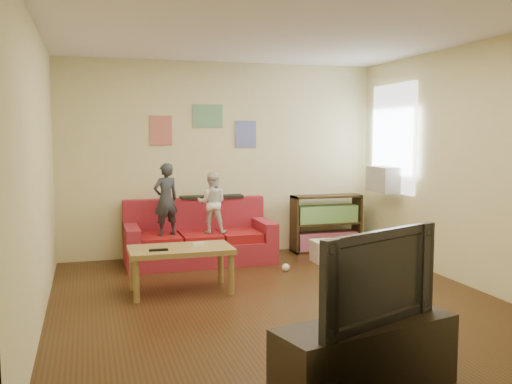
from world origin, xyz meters
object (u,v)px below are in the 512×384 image
object	(u,v)px
coffee_table	(181,254)
television	(368,275)
sofa	(199,240)
child_b	(212,203)
bookshelf	(326,226)
file_box	(328,251)
child_a	(166,199)
tv_stand	(366,357)

from	to	relation	value
coffee_table	television	xyz separation A→B (m)	(0.79, -2.73, 0.37)
sofa	child_b	distance (m)	0.57
bookshelf	file_box	world-z (taller)	bookshelf
coffee_table	child_a	bearing A→B (deg)	89.35
sofa	tv_stand	size ratio (longest dim) A/B	1.51
child_b	sofa	bearing A→B (deg)	-32.21
bookshelf	tv_stand	xyz separation A→B (m)	(-1.59, -4.31, -0.12)
television	sofa	bearing A→B (deg)	71.35
tv_stand	file_box	bearing A→B (deg)	55.68
sofa	tv_stand	xyz separation A→B (m)	(0.33, -4.15, -0.05)
child_a	television	distance (m)	4.06
child_b	television	bearing A→B (deg)	108.70
sofa	television	distance (m)	4.19
television	tv_stand	bearing A→B (deg)	0.00
sofa	television	world-z (taller)	television
sofa	bookshelf	bearing A→B (deg)	4.92
sofa	file_box	size ratio (longest dim) A/B	4.62
coffee_table	tv_stand	xyz separation A→B (m)	(0.79, -2.73, -0.18)
child_a	bookshelf	xyz separation A→B (m)	(2.37, 0.33, -0.51)
child_a	tv_stand	size ratio (longest dim) A/B	0.72
child_a	file_box	world-z (taller)	child_a
coffee_table	file_box	world-z (taller)	coffee_table
child_b	tv_stand	world-z (taller)	child_b
bookshelf	television	world-z (taller)	television
child_b	file_box	distance (m)	1.67
sofa	coffee_table	size ratio (longest dim) A/B	1.77
file_box	television	world-z (taller)	television
child_b	coffee_table	size ratio (longest dim) A/B	0.73
sofa	bookshelf	size ratio (longest dim) A/B	1.90
child_b	bookshelf	distance (m)	1.85
sofa	coffee_table	bearing A→B (deg)	-108.17
child_a	bookshelf	world-z (taller)	child_a
tv_stand	child_b	bearing A→B (deg)	78.22
television	child_b	bearing A→B (deg)	69.41
coffee_table	file_box	xyz separation A→B (m)	(2.12, 0.91, -0.28)
tv_stand	child_a	bearing A→B (deg)	86.73
child_a	file_box	xyz separation A→B (m)	(2.10, -0.34, -0.72)
file_box	tv_stand	bearing A→B (deg)	-109.97
child_a	coffee_table	xyz separation A→B (m)	(-0.01, -1.25, -0.45)
tv_stand	coffee_table	bearing A→B (deg)	91.88
bookshelf	file_box	xyz separation A→B (m)	(-0.27, -0.67, -0.22)
tv_stand	television	world-z (taller)	television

